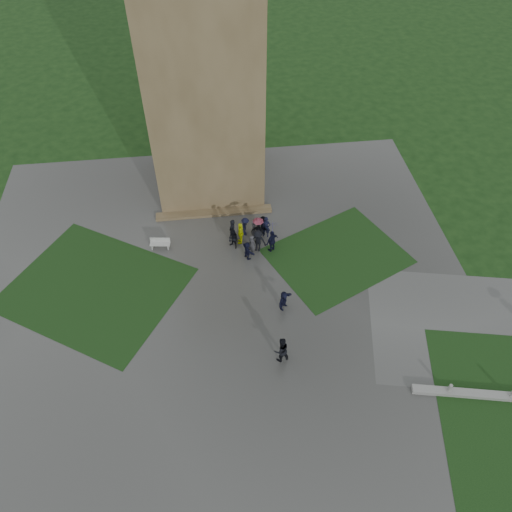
{
  "coord_description": "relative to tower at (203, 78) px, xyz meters",
  "views": [
    {
      "loc": [
        -0.21,
        -18.8,
        26.02
      ],
      "look_at": [
        2.57,
        4.57,
        1.2
      ],
      "focal_mm": 35.0,
      "sensor_mm": 36.0,
      "label": 1
    }
  ],
  "objects": [
    {
      "name": "pedestrian_mid",
      "position": [
        3.94,
        -14.13,
        -8.23
      ],
      "size": [
        1.28,
        1.39,
        1.5
      ],
      "primitive_type": "imported",
      "rotation": [
        0.0,
        0.0,
        0.87
      ],
      "color": "black",
      "rests_on": "plaza"
    },
    {
      "name": "visitor_cluster",
      "position": [
        2.77,
        -8.13,
        -7.97
      ],
      "size": [
        3.79,
        3.97,
        2.67
      ],
      "color": "black",
      "rests_on": "plaza"
    },
    {
      "name": "tower",
      "position": [
        0.0,
        0.0,
        0.0
      ],
      "size": [
        8.0,
        8.0,
        18.0
      ],
      "primitive_type": "cube",
      "color": "brown",
      "rests_on": "ground"
    },
    {
      "name": "lawn_inset_left",
      "position": [
        -8.5,
        -11.0,
        -8.97
      ],
      "size": [
        14.1,
        13.46,
        0.01
      ],
      "primitive_type": "cube",
      "rotation": [
        0.0,
        0.0,
        -0.56
      ],
      "color": "black",
      "rests_on": "plaza"
    },
    {
      "name": "tower_plinth",
      "position": [
        0.0,
        -4.4,
        -8.87
      ],
      "size": [
        9.0,
        0.8,
        0.22
      ],
      "primitive_type": "cube",
      "color": "brown",
      "rests_on": "plaza"
    },
    {
      "name": "ground",
      "position": [
        0.0,
        -15.0,
        -9.0
      ],
      "size": [
        120.0,
        120.0,
        0.0
      ],
      "primitive_type": "plane",
      "color": "black"
    },
    {
      "name": "lawn_inset_right",
      "position": [
        8.5,
        -10.0,
        -8.97
      ],
      "size": [
        11.12,
        10.15,
        0.01
      ],
      "primitive_type": "cube",
      "rotation": [
        0.0,
        0.0,
        0.44
      ],
      "color": "black",
      "rests_on": "plaza"
    },
    {
      "name": "bench",
      "position": [
        -4.1,
        -7.63,
        -8.55
      ],
      "size": [
        1.49,
        0.64,
        0.84
      ],
      "rotation": [
        0.0,
        0.0,
        -0.13
      ],
      "color": "#B6B6B1",
      "rests_on": "plaza"
    },
    {
      "name": "plaza",
      "position": [
        0.0,
        -13.0,
        -8.99
      ],
      "size": [
        34.0,
        34.0,
        0.02
      ],
      "primitive_type": "cube",
      "color": "#393936",
      "rests_on": "ground"
    },
    {
      "name": "pedestrian_near",
      "position": [
        3.17,
        -17.95,
        -8.01
      ],
      "size": [
        1.06,
        0.78,
        1.94
      ],
      "primitive_type": "imported",
      "rotation": [
        0.0,
        0.0,
        3.42
      ],
      "color": "black",
      "rests_on": "plaza"
    }
  ]
}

